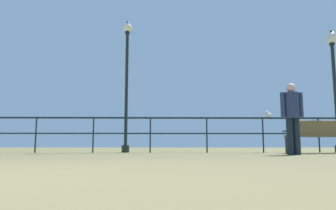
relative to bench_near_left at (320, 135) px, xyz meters
name	(u,v)px	position (x,y,z in m)	size (l,w,h in m)	color
pier_railing	(122,127)	(-5.48, 0.92, 0.27)	(18.65, 0.05, 1.06)	#192829
bench_near_left	(320,135)	(0.00, 0.00, 0.00)	(1.73, 0.75, 0.87)	brown
lamppost_center	(127,78)	(-5.39, 1.16, 1.81)	(0.27, 0.27, 4.18)	black
lamppost_right	(334,72)	(1.18, 1.16, 2.01)	(0.36, 0.36, 3.93)	black
person_by_bench	(292,113)	(-1.28, -1.30, 0.45)	(0.53, 0.32, 1.65)	black
seagull_on_rail	(268,114)	(-1.07, 0.90, 0.64)	(0.31, 0.34, 0.19)	silver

